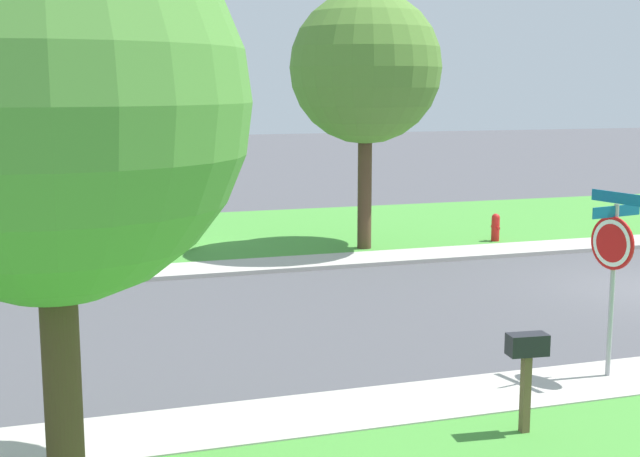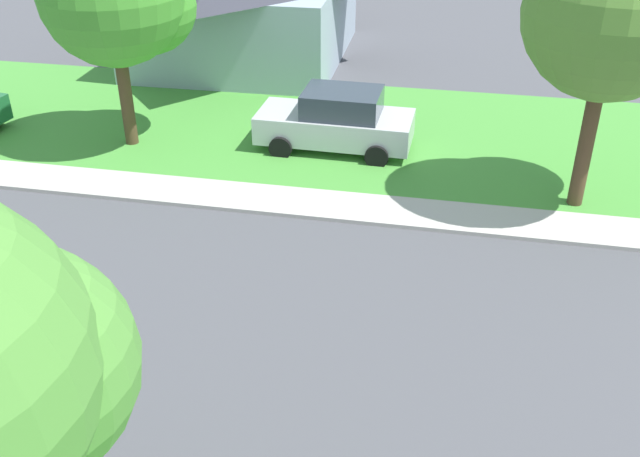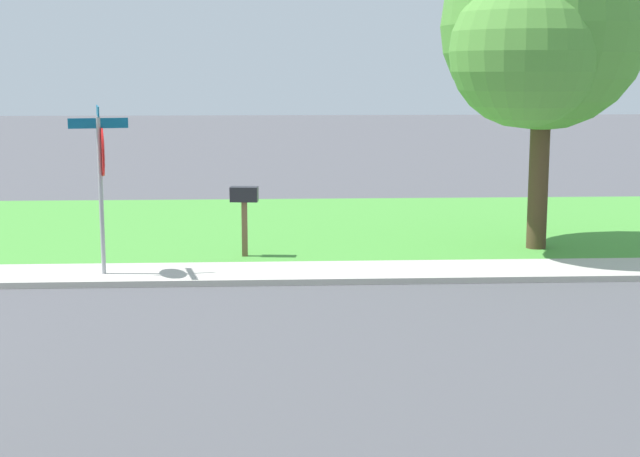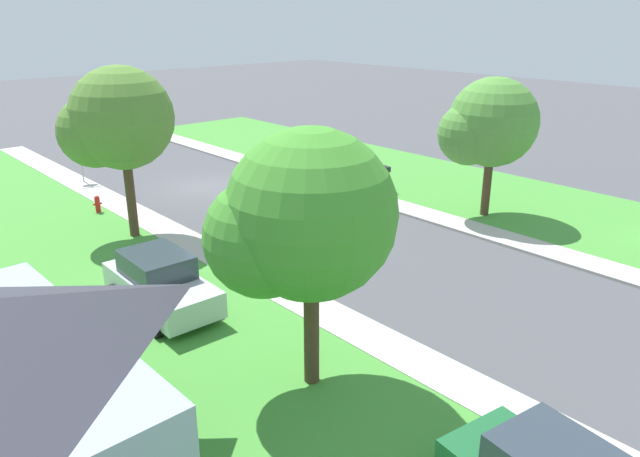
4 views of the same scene
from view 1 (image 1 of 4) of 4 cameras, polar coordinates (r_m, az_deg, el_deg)
sidewalk_east at (r=19.96m, az=-16.88°, el=-3.17°), size 1.40×56.00×0.10m
lawn_east at (r=24.58m, az=-17.08°, el=-0.90°), size 8.00×56.00×0.08m
sidewalk_west at (r=10.95m, az=-15.97°, el=-13.52°), size 1.40×56.00×0.10m
stop_sign_far_corner at (r=12.95m, az=18.64°, el=-1.61°), size 0.90×0.90×2.77m
car_silver_driveway_right at (r=23.19m, az=-13.70°, el=0.74°), size 2.11×4.34×1.76m
tree_across_left at (r=22.43m, az=3.16°, el=10.13°), size 4.11×3.83×6.60m
tree_sidewalk_mid at (r=8.52m, az=-16.42°, el=7.07°), size 3.97×3.69×5.93m
fire_hydrant at (r=23.98m, az=11.43°, el=0.04°), size 0.38×0.22×0.83m
mailbox at (r=10.82m, az=13.41°, el=-8.27°), size 0.29×0.50×1.31m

